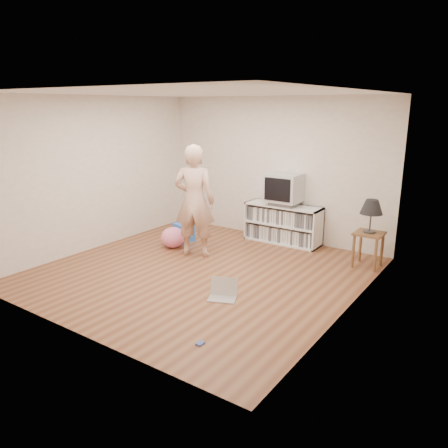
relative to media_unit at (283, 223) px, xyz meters
name	(u,v)px	position (x,y,z in m)	size (l,w,h in m)	color
ground	(201,271)	(-0.33, -2.04, -0.35)	(4.50, 4.50, 0.00)	brown
walls	(200,187)	(-0.33, -2.04, 0.95)	(4.52, 4.52, 2.60)	beige
ceiling	(199,93)	(-0.33, -2.04, 2.25)	(4.50, 4.50, 0.01)	white
media_unit	(283,223)	(0.00, 0.00, 0.00)	(1.40, 0.45, 0.70)	white
dvd_deck	(284,203)	(0.00, -0.02, 0.39)	(0.45, 0.35, 0.07)	gray
crt_tv	(284,187)	(0.00, -0.02, 0.67)	(0.60, 0.53, 0.50)	#B3B3B9
side_table	(369,241)	(1.66, -0.39, 0.07)	(0.42, 0.42, 0.55)	brown
table_lamp	(372,208)	(1.66, -0.39, 0.59)	(0.34, 0.34, 0.52)	#333333
person	(194,201)	(-0.88, -1.48, 0.57)	(0.67, 0.44, 1.85)	#DBAD95
laptop	(223,293)	(0.47, -2.60, -0.28)	(0.44, 0.40, 0.25)	silver
playing_cards	(200,343)	(0.93, -3.70, -0.34)	(0.07, 0.09, 0.02)	#4159AF
plush_blue	(184,232)	(-1.55, -0.98, -0.18)	(0.40, 0.35, 0.40)	#2E72FE
plush_pink	(173,237)	(-1.45, -1.39, -0.17)	(0.43, 0.43, 0.36)	pink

